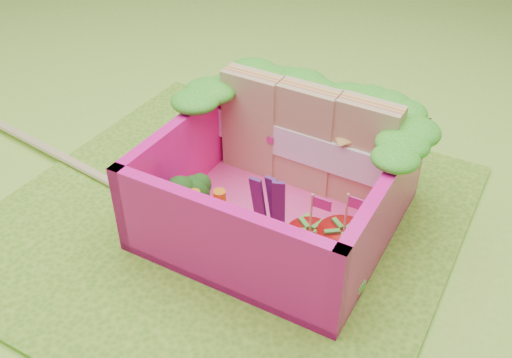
{
  "coord_description": "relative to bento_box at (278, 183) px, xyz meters",
  "views": [
    {
      "loc": [
        1.45,
        -2.21,
        2.24
      ],
      "look_at": [
        0.15,
        0.11,
        0.28
      ],
      "focal_mm": 40.0,
      "sensor_mm": 36.0,
      "label": 1
    }
  ],
  "objects": [
    {
      "name": "ground",
      "position": [
        -0.29,
        -0.11,
        -0.31
      ],
      "size": [
        14.0,
        14.0,
        0.0
      ],
      "primitive_type": "plane",
      "color": "#92D23B",
      "rests_on": "ground"
    },
    {
      "name": "placemat",
      "position": [
        -0.29,
        -0.11,
        -0.29
      ],
      "size": [
        2.6,
        2.6,
        0.03
      ],
      "primitive_type": "cube",
      "color": "#5B9722",
      "rests_on": "ground"
    },
    {
      "name": "bento_floor",
      "position": [
        0.0,
        0.0,
        -0.25
      ],
      "size": [
        1.3,
        1.3,
        0.05
      ],
      "primitive_type": "cube",
      "color": "#F63F91",
      "rests_on": "placemat"
    },
    {
      "name": "bento_box",
      "position": [
        0.0,
        0.0,
        0.0
      ],
      "size": [
        1.3,
        1.3,
        0.55
      ],
      "color": "#FF1593",
      "rests_on": "placemat"
    },
    {
      "name": "lettuce_ruffle",
      "position": [
        0.0,
        0.48,
        0.33
      ],
      "size": [
        1.43,
        0.77,
        0.11
      ],
      "color": "#208718",
      "rests_on": "bento_box"
    },
    {
      "name": "sandwich_stack",
      "position": [
        0.0,
        0.36,
        0.1
      ],
      "size": [
        1.2,
        0.21,
        0.66
      ],
      "color": "tan",
      "rests_on": "bento_floor"
    },
    {
      "name": "broccoli",
      "position": [
        -0.43,
        -0.28,
        -0.06
      ],
      "size": [
        0.33,
        0.33,
        0.24
      ],
      "color": "#6EA650",
      "rests_on": "bento_floor"
    },
    {
      "name": "carrot_sticks",
      "position": [
        -0.27,
        -0.31,
        -0.09
      ],
      "size": [
        0.21,
        0.11,
        0.29
      ],
      "color": "orange",
      "rests_on": "bento_floor"
    },
    {
      "name": "purple_wedges",
      "position": [
        0.03,
        -0.15,
        -0.04
      ],
      "size": [
        0.18,
        0.07,
        0.38
      ],
      "color": "#471958",
      "rests_on": "bento_floor"
    },
    {
      "name": "strawberry_left",
      "position": [
        0.34,
        -0.31,
        -0.1
      ],
      "size": [
        0.24,
        0.24,
        0.48
      ],
      "color": "red",
      "rests_on": "bento_floor"
    },
    {
      "name": "strawberry_right",
      "position": [
        0.5,
        -0.26,
        -0.08
      ],
      "size": [
        0.27,
        0.27,
        0.51
      ],
      "color": "red",
      "rests_on": "bento_floor"
    },
    {
      "name": "snap_peas",
      "position": [
        0.37,
        -0.18,
        -0.2
      ],
      "size": [
        0.63,
        0.56,
        0.05
      ],
      "color": "#5BA233",
      "rests_on": "bento_floor"
    },
    {
      "name": "chopsticks",
      "position": [
        -1.41,
        -0.18,
        -0.25
      ],
      "size": [
        2.2,
        0.34,
        0.04
      ],
      "color": "tan",
      "rests_on": "placemat"
    }
  ]
}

